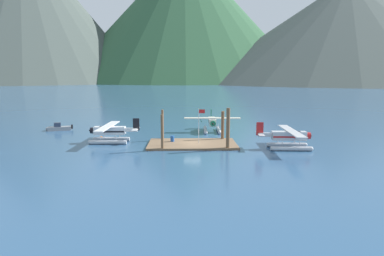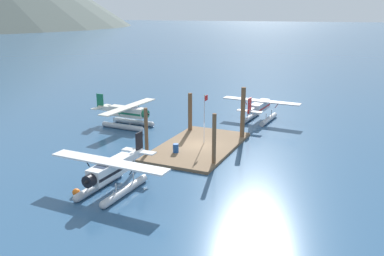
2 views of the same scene
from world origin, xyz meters
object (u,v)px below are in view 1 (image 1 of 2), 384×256
mooring_buoy (101,138)px  seaplane_silver_stbd_aft (289,138)px  seaplane_white_port_fwd (110,133)px  flagpole (200,121)px  fuel_drum (172,139)px  boat_grey_open_west (59,128)px  seaplane_cream_bow_right (212,123)px

mooring_buoy → seaplane_silver_stbd_aft: seaplane_silver_stbd_aft is taller
mooring_buoy → seaplane_white_port_fwd: (1.87, -2.08, 1.27)m
flagpole → fuel_drum: bearing=161.1°
mooring_buoy → seaplane_white_port_fwd: seaplane_white_port_fwd is taller
flagpole → fuel_drum: flagpole is taller
fuel_drum → seaplane_white_port_fwd: size_ratio=0.08×
fuel_drum → boat_grey_open_west: 25.57m
seaplane_cream_bow_right → flagpole: bearing=-104.1°
seaplane_silver_stbd_aft → fuel_drum: bearing=166.1°
mooring_buoy → seaplane_cream_bow_right: 20.16m
fuel_drum → seaplane_cream_bow_right: bearing=55.3°
fuel_drum → seaplane_silver_stbd_aft: 17.33m
mooring_buoy → seaplane_cream_bow_right: bearing=21.2°
seaplane_white_port_fwd → fuel_drum: bearing=-5.0°
seaplane_cream_bow_right → boat_grey_open_west: seaplane_cream_bow_right is taller
seaplane_white_port_fwd → boat_grey_open_west: bearing=137.0°
seaplane_cream_bow_right → seaplane_silver_stbd_aft: size_ratio=1.00×
flagpole → seaplane_cream_bow_right: flagpole is taller
seaplane_white_port_fwd → boat_grey_open_west: seaplane_white_port_fwd is taller
seaplane_white_port_fwd → seaplane_silver_stbd_aft: size_ratio=1.00×
fuel_drum → seaplane_silver_stbd_aft: bearing=-13.9°
seaplane_white_port_fwd → seaplane_silver_stbd_aft: same height
fuel_drum → seaplane_white_port_fwd: bearing=175.0°
flagpole → seaplane_white_port_fwd: bearing=170.7°
fuel_drum → seaplane_cream_bow_right: (7.07, 10.22, 0.84)m
fuel_drum → seaplane_white_port_fwd: seaplane_white_port_fwd is taller
seaplane_cream_bow_right → seaplane_silver_stbd_aft: (9.73, -14.36, 0.00)m
flagpole → mooring_buoy: 16.77m
seaplane_cream_bow_right → seaplane_silver_stbd_aft: same height
seaplane_silver_stbd_aft → boat_grey_open_west: size_ratio=2.21×
fuel_drum → mooring_buoy: 12.06m
mooring_buoy → seaplane_cream_bow_right: size_ratio=0.06×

